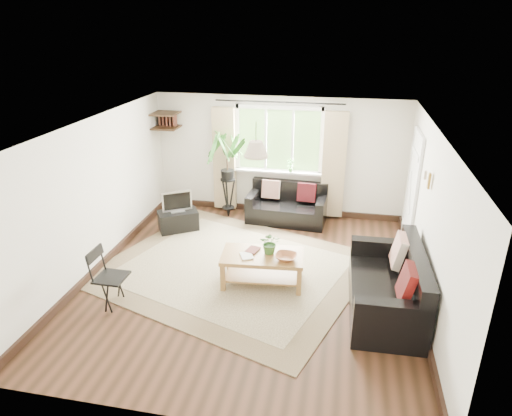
% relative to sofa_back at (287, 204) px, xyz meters
% --- Properties ---
extents(floor, '(5.50, 5.50, 0.00)m').
position_rel_sofa_back_xyz_m(floor, '(-0.24, -2.31, -0.36)').
color(floor, black).
rests_on(floor, ground).
extents(ceiling, '(5.50, 5.50, 0.00)m').
position_rel_sofa_back_xyz_m(ceiling, '(-0.24, -2.31, 2.04)').
color(ceiling, white).
rests_on(ceiling, floor).
extents(wall_back, '(5.00, 0.02, 2.40)m').
position_rel_sofa_back_xyz_m(wall_back, '(-0.24, 0.44, 0.84)').
color(wall_back, silver).
rests_on(wall_back, floor).
extents(wall_front, '(5.00, 0.02, 2.40)m').
position_rel_sofa_back_xyz_m(wall_front, '(-0.24, -5.06, 0.84)').
color(wall_front, silver).
rests_on(wall_front, floor).
extents(wall_left, '(0.02, 5.50, 2.40)m').
position_rel_sofa_back_xyz_m(wall_left, '(-2.74, -2.31, 0.84)').
color(wall_left, silver).
rests_on(wall_left, floor).
extents(wall_right, '(0.02, 5.50, 2.40)m').
position_rel_sofa_back_xyz_m(wall_right, '(2.26, -2.31, 0.84)').
color(wall_right, silver).
rests_on(wall_right, floor).
extents(rug, '(4.79, 4.45, 0.02)m').
position_rel_sofa_back_xyz_m(rug, '(-0.61, -2.05, -0.35)').
color(rug, beige).
rests_on(rug, floor).
extents(window, '(2.50, 0.16, 2.16)m').
position_rel_sofa_back_xyz_m(window, '(-0.24, 0.40, 1.19)').
color(window, white).
rests_on(window, wall_back).
extents(door, '(0.06, 0.96, 2.06)m').
position_rel_sofa_back_xyz_m(door, '(2.23, -0.61, 0.64)').
color(door, silver).
rests_on(door, wall_right).
extents(corner_shelf, '(0.50, 0.50, 0.34)m').
position_rel_sofa_back_xyz_m(corner_shelf, '(-2.49, 0.19, 1.53)').
color(corner_shelf, black).
rests_on(corner_shelf, wall_back).
extents(pendant_lamp, '(0.36, 0.36, 0.54)m').
position_rel_sofa_back_xyz_m(pendant_lamp, '(-0.24, -1.91, 1.69)').
color(pendant_lamp, beige).
rests_on(pendant_lamp, ceiling).
extents(wall_sconce, '(0.12, 0.12, 0.28)m').
position_rel_sofa_back_xyz_m(wall_sconce, '(2.19, -2.01, 1.38)').
color(wall_sconce, beige).
rests_on(wall_sconce, wall_right).
extents(sofa_back, '(1.58, 0.86, 0.72)m').
position_rel_sofa_back_xyz_m(sofa_back, '(0.00, 0.00, 0.00)').
color(sofa_back, black).
rests_on(sofa_back, floor).
extents(sofa_right, '(1.88, 0.97, 0.87)m').
position_rel_sofa_back_xyz_m(sofa_right, '(1.73, -2.72, 0.08)').
color(sofa_right, black).
rests_on(sofa_right, floor).
extents(coffee_table, '(1.28, 0.77, 0.50)m').
position_rel_sofa_back_xyz_m(coffee_table, '(-0.05, -2.37, -0.11)').
color(coffee_table, brown).
rests_on(coffee_table, floor).
extents(table_plant, '(0.34, 0.31, 0.35)m').
position_rel_sofa_back_xyz_m(table_plant, '(0.06, -2.30, 0.31)').
color(table_plant, '#325F26').
rests_on(table_plant, coffee_table).
extents(bowl, '(0.35, 0.35, 0.08)m').
position_rel_sofa_back_xyz_m(bowl, '(0.32, -2.45, 0.18)').
color(bowl, '#975734').
rests_on(bowl, coffee_table).
extents(book_a, '(0.25, 0.29, 0.02)m').
position_rel_sofa_back_xyz_m(book_a, '(-0.35, -2.51, 0.15)').
color(book_a, white).
rests_on(book_a, coffee_table).
extents(book_b, '(0.23, 0.28, 0.02)m').
position_rel_sofa_back_xyz_m(book_b, '(-0.30, -2.26, 0.15)').
color(book_b, '#582923').
rests_on(book_b, coffee_table).
extents(tv_stand, '(0.83, 0.73, 0.39)m').
position_rel_sofa_back_xyz_m(tv_stand, '(-1.97, -0.82, -0.17)').
color(tv_stand, black).
rests_on(tv_stand, floor).
extents(tv, '(0.57, 0.45, 0.43)m').
position_rel_sofa_back_xyz_m(tv, '(-1.97, -0.82, 0.24)').
color(tv, '#A5A5AA').
rests_on(tv, tv_stand).
extents(palm_stand, '(0.69, 0.69, 1.75)m').
position_rel_sofa_back_xyz_m(palm_stand, '(-1.20, 0.02, 0.51)').
color(palm_stand, black).
rests_on(palm_stand, floor).
extents(folding_chair, '(0.45, 0.45, 0.86)m').
position_rel_sofa_back_xyz_m(folding_chair, '(-2.01, -3.34, 0.07)').
color(folding_chair, black).
rests_on(folding_chair, floor).
extents(sill_plant, '(0.14, 0.10, 0.27)m').
position_rel_sofa_back_xyz_m(sill_plant, '(0.01, 0.32, 0.70)').
color(sill_plant, '#2D6023').
rests_on(sill_plant, window).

